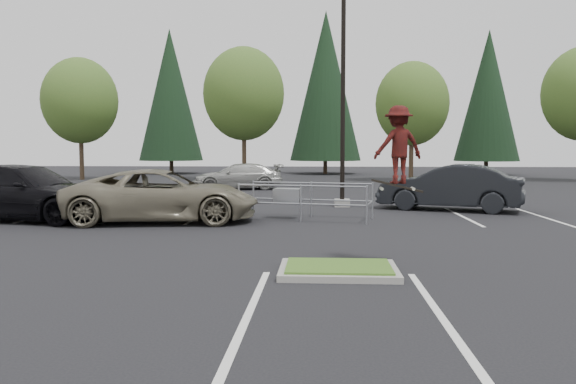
# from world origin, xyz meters

# --- Properties ---
(ground) EXTENTS (120.00, 120.00, 0.00)m
(ground) POSITION_xyz_m (0.00, 0.00, 0.00)
(ground) COLOR black
(ground) RESTS_ON ground
(grass_median) EXTENTS (2.20, 1.60, 0.16)m
(grass_median) POSITION_xyz_m (0.00, 0.00, 0.08)
(grass_median) COLOR gray
(grass_median) RESTS_ON ground
(stall_lines) EXTENTS (22.62, 17.60, 0.01)m
(stall_lines) POSITION_xyz_m (-1.35, 6.02, 0.00)
(stall_lines) COLOR white
(stall_lines) RESTS_ON ground
(light_pole) EXTENTS (0.70, 0.60, 10.12)m
(light_pole) POSITION_xyz_m (0.50, 12.00, 4.56)
(light_pole) COLOR gray
(light_pole) RESTS_ON ground
(decid_a) EXTENTS (5.44, 5.44, 8.91)m
(decid_a) POSITION_xyz_m (-18.01, 30.03, 5.58)
(decid_a) COLOR #38281C
(decid_a) RESTS_ON ground
(decid_b) EXTENTS (5.89, 5.89, 9.64)m
(decid_b) POSITION_xyz_m (-6.01, 30.53, 6.04)
(decid_b) COLOR #38281C
(decid_b) RESTS_ON ground
(decid_c) EXTENTS (5.12, 5.12, 8.38)m
(decid_c) POSITION_xyz_m (5.99, 29.83, 5.25)
(decid_c) COLOR #38281C
(decid_c) RESTS_ON ground
(conif_a) EXTENTS (5.72, 5.72, 13.00)m
(conif_a) POSITION_xyz_m (-14.00, 40.00, 7.10)
(conif_a) COLOR #38281C
(conif_a) RESTS_ON ground
(conif_b) EXTENTS (6.38, 6.38, 14.50)m
(conif_b) POSITION_xyz_m (0.00, 40.50, 7.85)
(conif_b) COLOR #38281C
(conif_b) RESTS_ON ground
(conif_c) EXTENTS (5.50, 5.50, 12.50)m
(conif_c) POSITION_xyz_m (14.00, 39.50, 6.85)
(conif_c) COLOR #38281C
(conif_c) RESTS_ON ground
(cart_corral) EXTENTS (4.46, 2.36, 1.20)m
(cart_corral) POSITION_xyz_m (-1.30, 8.10, 0.75)
(cart_corral) COLOR #95979D
(cart_corral) RESTS_ON ground
(skateboarder) EXTENTS (1.14, 0.87, 1.74)m
(skateboarder) POSITION_xyz_m (1.20, 1.00, 2.40)
(skateboarder) COLOR black
(skateboarder) RESTS_ON ground
(car_l_tan) EXTENTS (6.33, 3.55, 1.67)m
(car_l_tan) POSITION_xyz_m (-5.36, 7.00, 0.84)
(car_l_tan) COLOR gray
(car_l_tan) RESTS_ON ground
(car_l_black) EXTENTS (6.53, 3.50, 1.80)m
(car_l_black) POSITION_xyz_m (-10.00, 7.17, 0.90)
(car_l_black) COLOR black
(car_l_black) RESTS_ON ground
(car_r_charc) EXTENTS (5.57, 3.52, 1.73)m
(car_r_charc) POSITION_xyz_m (4.50, 10.98, 0.87)
(car_r_charc) COLOR black
(car_r_charc) RESTS_ON ground
(car_far_silver) EXTENTS (5.36, 3.12, 1.46)m
(car_far_silver) POSITION_xyz_m (-5.00, 21.05, 0.73)
(car_far_silver) COLOR #A7A7A2
(car_far_silver) RESTS_ON ground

